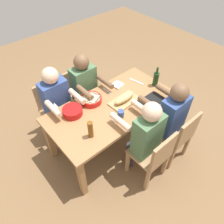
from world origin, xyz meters
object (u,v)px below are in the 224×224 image
Objects in this scene: diner_far_center at (86,87)px; bread_loaf at (124,98)px; chair_far_left at (54,106)px; napkin_stack at (118,85)px; wine_bottle at (156,79)px; cutting_board at (124,101)px; wine_glass at (55,106)px; diner_near_right at (170,115)px; diner_far_left at (58,102)px; serving_bowl_fruit at (72,111)px; chair_far_center at (80,93)px; chair_near_right at (178,135)px; cup_near_center at (121,114)px; diner_near_center at (145,134)px; beer_bottle at (90,129)px; chair_near_center at (154,155)px; serving_bowl_pasta at (91,99)px; dining_table at (112,111)px.

diner_far_center is 3.75× the size of bread_loaf.
napkin_stack is at bearing -31.88° from chair_far_left.
cutting_board is at bearing 176.81° from wine_bottle.
bread_loaf is 0.87m from wine_glass.
wine_glass is at bearing 138.66° from diner_near_right.
bread_loaf is (-0.29, 0.52, 0.11)m from diner_near_right.
diner_near_right is at bearing -55.03° from chair_far_left.
diner_far_left is 4.97× the size of serving_bowl_fruit.
wine_glass reaches higher than chair_far_left.
chair_far_center is 0.54m from diner_far_left.
bread_loaf is at bearing -51.50° from chair_far_left.
cup_near_center is (-0.51, 0.54, 0.30)m from chair_near_right.
diner_near_center is 3.75× the size of bread_loaf.
wine_glass is at bearing 133.90° from cup_near_center.
beer_bottle is (-0.95, 0.36, 0.15)m from diner_near_right.
chair_near_center is 0.82m from beer_bottle.
chair_near_right is at bearing -46.51° from wine_glass.
diner_far_center reaches higher than wine_glass.
chair_far_left is 2.66× the size of bread_loaf.
chair_far_left reaches higher than cutting_board.
diner_near_center is 8.57× the size of napkin_stack.
diner_near_center is at bearing -90.00° from diner_far_center.
chair_near_right is 1.36m from serving_bowl_fruit.
wine_glass is (-1.05, 1.11, 0.37)m from chair_near_right.
bread_loaf reaches higher than serving_bowl_pasta.
chair_far_center is 6.07× the size of napkin_stack.
serving_bowl_fruit is (-0.31, -0.03, 0.01)m from serving_bowl_pasta.
dining_table is 0.73m from diner_near_right.
chair_far_center is at bearing 102.17° from cutting_board.
chair_far_left is 3.86× the size of beer_bottle.
napkin_stack is (0.33, 0.83, 0.05)m from diner_near_center.
diner_far_left is 1.41m from chair_near_center.
bread_loaf reaches higher than serving_bowl_fruit.
chair_near_right is 2.12× the size of cutting_board.
beer_bottle is at bearing -117.08° from chair_far_center.
diner_near_right is 0.62m from cup_near_center.
wine_glass reaches higher than chair_far_center.
napkin_stack is (0.82, 0.47, -0.10)m from beer_bottle.
diner_near_center is at bearing -90.00° from dining_table.
napkin_stack is (0.79, -0.49, 0.27)m from chair_far_left.
serving_bowl_pasta is at bearing 52.19° from beer_bottle.
chair_near_right reaches higher than serving_bowl_fruit.
diner_far_left is (-0.46, 0.00, 0.00)m from diner_far_center.
cup_near_center is (0.10, -0.44, 0.01)m from serving_bowl_pasta.
serving_bowl_fruit is at bearing 158.21° from bread_loaf.
bread_loaf is (0.17, -0.61, 0.11)m from diner_far_center.
diner_near_right is at bearing 0.00° from diner_near_center.
dining_table is 0.24m from bread_loaf.
napkin_stack is at bearing 62.36° from cutting_board.
chair_far_center is at bearing 107.06° from chair_near_right.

